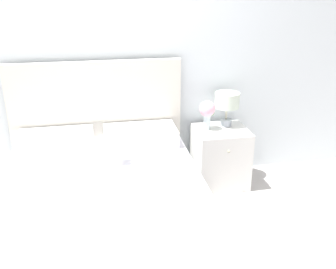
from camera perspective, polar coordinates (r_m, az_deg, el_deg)
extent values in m
plane|color=#BCB7B2|center=(3.88, -9.57, -6.66)|extent=(12.00, 12.00, 0.00)
cube|color=white|center=(3.53, -10.95, 12.80)|extent=(8.00, 0.06, 2.60)
cube|color=white|center=(2.97, -9.17, -13.23)|extent=(1.49, 1.96, 0.28)
cube|color=white|center=(2.84, -9.46, -9.29)|extent=(1.46, 1.92, 0.19)
cube|color=silver|center=(3.62, -10.13, 1.31)|extent=(1.52, 0.05, 1.17)
cube|color=white|center=(3.44, -15.96, -0.99)|extent=(0.63, 0.36, 0.14)
cube|color=white|center=(3.44, -4.06, -0.17)|extent=(0.63, 0.36, 0.14)
cube|color=white|center=(3.07, -9.90, -2.65)|extent=(0.33, 0.11, 0.20)
cube|color=white|center=(3.71, 7.55, -3.21)|extent=(0.48, 0.44, 0.55)
sphere|color=#B2AD93|center=(3.45, 8.82, -2.47)|extent=(0.02, 0.02, 0.02)
cylinder|color=#A8B2BC|center=(3.68, 8.39, 1.76)|extent=(0.11, 0.11, 0.06)
cylinder|color=#B7B29E|center=(3.65, 8.46, 3.08)|extent=(0.02, 0.02, 0.11)
cylinder|color=silver|center=(3.62, 8.57, 4.96)|extent=(0.22, 0.22, 0.14)
cylinder|color=silver|center=(3.56, 5.65, 1.83)|extent=(0.06, 0.06, 0.14)
sphere|color=#EFB2C6|center=(3.52, 5.72, 3.73)|extent=(0.14, 0.14, 0.14)
sphere|color=#609356|center=(3.54, 6.25, 3.21)|extent=(0.06, 0.06, 0.06)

